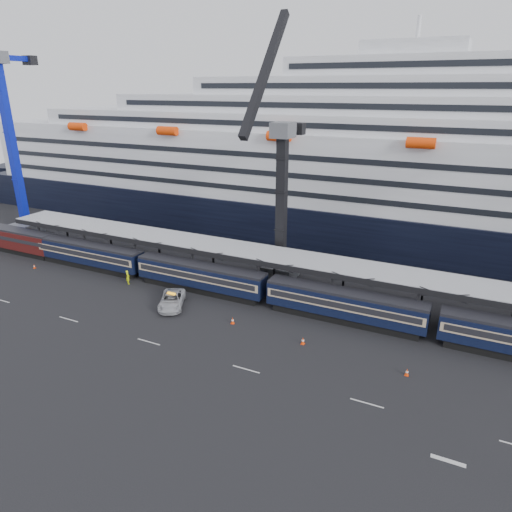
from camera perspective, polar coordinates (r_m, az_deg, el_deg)
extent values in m
plane|color=black|center=(46.61, 17.29, -15.07)|extent=(260.00, 260.00, 0.00)
cube|color=beige|center=(68.79, -29.21, -4.87)|extent=(3.00, 0.15, 0.02)
cube|color=beige|center=(59.94, -22.37, -7.33)|extent=(3.00, 0.15, 0.02)
cube|color=beige|center=(52.34, -13.26, -10.40)|extent=(3.00, 0.15, 0.02)
cube|color=beige|center=(46.64, -1.24, -13.96)|extent=(3.00, 0.15, 0.02)
cube|color=beige|center=(43.58, 13.69, -17.44)|extent=(3.00, 0.15, 0.02)
cube|color=beige|center=(40.16, 22.88, -22.51)|extent=(2.50, 0.40, 0.02)
cube|color=black|center=(75.20, -19.90, -1.01)|extent=(17.48, 2.40, 0.90)
cube|color=black|center=(74.60, -20.07, 0.28)|extent=(19.00, 2.80, 2.70)
cube|color=tan|center=(74.51, -20.10, 0.50)|extent=(18.62, 2.92, 1.05)
cube|color=black|center=(74.49, -20.10, 0.53)|extent=(17.86, 2.98, 0.70)
cube|color=black|center=(74.13, -20.21, 1.37)|extent=(19.00, 2.50, 0.35)
cube|color=black|center=(63.21, -6.89, -3.93)|extent=(17.48, 2.40, 0.90)
cube|color=black|center=(62.49, -6.96, -2.43)|extent=(19.00, 2.80, 2.70)
cube|color=tan|center=(62.38, -6.97, -2.17)|extent=(18.62, 2.92, 1.05)
cube|color=black|center=(62.36, -6.97, -2.13)|extent=(17.86, 2.98, 0.70)
cube|color=black|center=(61.93, -7.01, -1.15)|extent=(19.00, 2.50, 0.35)
cube|color=black|center=(55.99, 10.88, -7.54)|extent=(17.48, 2.40, 0.90)
cube|color=black|center=(55.18, 11.00, -5.89)|extent=(19.00, 2.80, 2.70)
cube|color=tan|center=(55.05, 11.02, -5.61)|extent=(18.62, 2.92, 1.05)
cube|color=black|center=(55.03, 11.03, -5.56)|extent=(17.86, 2.98, 0.70)
cube|color=black|center=(54.54, 11.11, -4.47)|extent=(19.00, 2.50, 0.35)
cube|color=black|center=(86.95, -27.41, 0.72)|extent=(14.00, 2.50, 0.90)
cube|color=#3C120D|center=(86.42, -27.61, 1.87)|extent=(15.00, 2.90, 2.90)
cube|color=black|center=(85.99, -27.78, 2.88)|extent=(15.00, 2.60, 0.30)
cube|color=black|center=(86.31, -27.65, 2.12)|extent=(15.10, 3.00, 0.60)
cube|color=#94969C|center=(56.44, 20.15, -2.69)|extent=(130.00, 6.00, 0.25)
cube|color=black|center=(53.79, 19.74, -4.13)|extent=(130.00, 0.25, 0.70)
cube|color=black|center=(59.33, 20.45, -1.92)|extent=(130.00, 0.25, 0.70)
cube|color=black|center=(83.92, -25.35, 2.03)|extent=(0.25, 0.25, 5.40)
cube|color=black|center=(87.34, -22.58, 3.11)|extent=(0.25, 0.25, 5.40)
cube|color=black|center=(76.63, -20.54, 1.10)|extent=(0.25, 0.25, 5.40)
cube|color=black|center=(80.36, -17.74, 2.30)|extent=(0.25, 0.25, 5.40)
cube|color=black|center=(70.01, -14.78, -0.03)|extent=(0.25, 0.25, 5.40)
cube|color=black|center=(74.07, -12.04, 1.33)|extent=(0.25, 0.25, 5.40)
cube|color=black|center=(64.27, -7.91, -1.38)|extent=(0.25, 0.25, 5.40)
cube|color=black|center=(68.68, -5.37, 0.18)|extent=(0.25, 0.25, 5.40)
cube|color=black|center=(59.67, 0.17, -2.93)|extent=(0.25, 0.25, 5.40)
cube|color=black|center=(64.39, 2.31, -1.15)|extent=(0.25, 0.25, 5.40)
cube|color=black|center=(56.49, 9.40, -4.63)|extent=(0.25, 0.25, 5.40)
cube|color=black|center=(61.45, 10.90, -2.61)|extent=(0.25, 0.25, 5.40)
cube|color=black|center=(54.96, 19.47, -6.34)|extent=(0.25, 0.25, 5.40)
cube|color=black|center=(60.05, 20.15, -4.11)|extent=(0.25, 0.25, 5.40)
cube|color=black|center=(87.40, 22.40, 3.69)|extent=(200.00, 28.00, 7.00)
cube|color=black|center=(140.07, -26.78, 8.87)|extent=(16.17, 18.35, 7.00)
cube|color=silver|center=(85.41, 23.26, 9.80)|extent=(190.00, 26.88, 12.00)
cube|color=silver|center=(84.57, 23.99, 14.77)|extent=(160.00, 24.64, 3.00)
cube|color=black|center=(72.24, 23.47, 14.16)|extent=(153.60, 0.12, 0.90)
cube|color=silver|center=(84.41, 24.29, 16.78)|extent=(124.00, 21.84, 3.00)
cube|color=black|center=(73.46, 23.88, 16.55)|extent=(119.04, 0.12, 0.90)
cube|color=silver|center=(84.36, 24.60, 18.80)|extent=(90.00, 19.04, 3.00)
cube|color=black|center=(74.80, 24.28, 18.86)|extent=(86.40, 0.12, 0.90)
cube|color=silver|center=(84.42, 24.91, 20.81)|extent=(56.00, 16.24, 3.00)
cube|color=black|center=(76.27, 24.68, 21.08)|extent=(53.76, 0.12, 0.90)
cube|color=silver|center=(85.26, 19.39, 23.17)|extent=(16.00, 12.00, 2.50)
cylinder|color=#FF3E08|center=(101.96, -21.39, 14.83)|extent=(4.00, 1.60, 1.60)
cylinder|color=#FF3E08|center=(87.44, -11.00, 15.10)|extent=(4.00, 1.60, 1.60)
cylinder|color=#FF3E08|center=(76.57, 2.89, 14.73)|extent=(4.00, 1.60, 1.60)
cylinder|color=#FF3E08|center=(71.05, 19.92, 13.14)|extent=(4.00, 1.60, 1.60)
cube|color=#515359|center=(97.53, -26.72, 3.13)|extent=(4.50, 4.50, 2.00)
cube|color=#0C1AB5|center=(94.75, -28.17, 11.80)|extent=(1.30, 1.30, 28.00)
cube|color=#0C1AB5|center=(96.34, -28.08, 20.98)|extent=(0.90, 6.72, 0.90)
cube|color=black|center=(98.45, -26.42, 21.05)|extent=(2.20, 1.60, 1.60)
cube|color=#515359|center=(66.91, 3.04, -1.88)|extent=(4.50, 4.50, 2.00)
cube|color=black|center=(63.80, 3.20, 6.46)|extent=(1.30, 1.30, 18.00)
cube|color=#515359|center=(62.16, 3.39, 15.44)|extent=(2.60, 3.20, 2.00)
cube|color=black|center=(56.64, 1.14, 21.97)|extent=(0.90, 12.26, 14.37)
cube|color=black|center=(64.49, 4.27, 15.60)|extent=(0.90, 5.04, 0.90)
cube|color=black|center=(66.85, 5.09, 15.58)|extent=(2.20, 1.60, 1.60)
imported|color=#A3A4AA|center=(59.20, -10.48, -5.45)|extent=(5.35, 6.85, 1.73)
imported|color=#E8FF0D|center=(67.16, -15.73, -2.56)|extent=(0.88, 0.83, 2.03)
cube|color=#FF3E08|center=(78.39, -25.94, -1.37)|extent=(0.34, 0.34, 0.04)
cone|color=#FF3E08|center=(78.27, -25.98, -1.13)|extent=(0.29, 0.29, 0.65)
cylinder|color=white|center=(78.27, -25.98, -1.13)|extent=(0.25, 0.25, 0.11)
cube|color=#FF3E08|center=(54.67, -2.94, -8.40)|extent=(0.41, 0.41, 0.04)
cone|color=#FF3E08|center=(54.47, -2.95, -8.02)|extent=(0.35, 0.35, 0.78)
cylinder|color=white|center=(54.47, -2.95, -8.02)|extent=(0.29, 0.29, 0.13)
cube|color=#FF3E08|center=(50.89, 5.87, -10.86)|extent=(0.42, 0.42, 0.04)
cone|color=#FF3E08|center=(50.67, 5.88, -10.46)|extent=(0.35, 0.35, 0.79)
cylinder|color=white|center=(50.67, 5.88, -10.46)|extent=(0.30, 0.30, 0.13)
cube|color=#FF3E08|center=(48.08, 18.31, -13.96)|extent=(0.38, 0.38, 0.04)
cone|color=#FF3E08|center=(47.87, 18.36, -13.59)|extent=(0.32, 0.32, 0.72)
cylinder|color=white|center=(47.87, 18.36, -13.59)|extent=(0.27, 0.27, 0.12)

